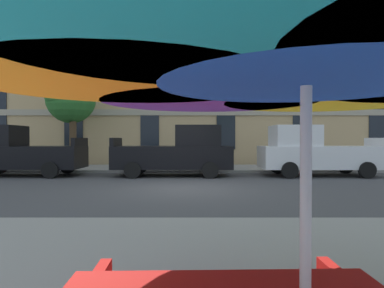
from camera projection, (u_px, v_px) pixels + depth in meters
The scene contains 8 objects.
ground_plane at pixel (185, 188), 10.73m from camera, with size 120.00×120.00×0.00m, color #424244.
sidewalk_far at pixel (188, 168), 17.53m from camera, with size 56.00×3.60×0.12m, color gray.
apartment_building at pixel (189, 36), 25.59m from camera, with size 36.27×12.08×19.20m.
pickup_black at pixel (18, 152), 14.42m from camera, with size 5.10×2.12×2.20m.
pickup_black_midblock at pixel (178, 152), 14.42m from camera, with size 5.10×2.12×2.20m.
pickup_white at pixel (314, 152), 14.42m from camera, with size 5.10×2.12×2.20m.
street_tree_left at pixel (69, 97), 17.35m from camera, with size 2.57×2.68×5.16m.
patio_umbrella at pixel (307, 34), 1.70m from camera, with size 3.46×3.21×2.47m.
Camera 1 is at (0.25, -10.71, 1.59)m, focal length 30.98 mm.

